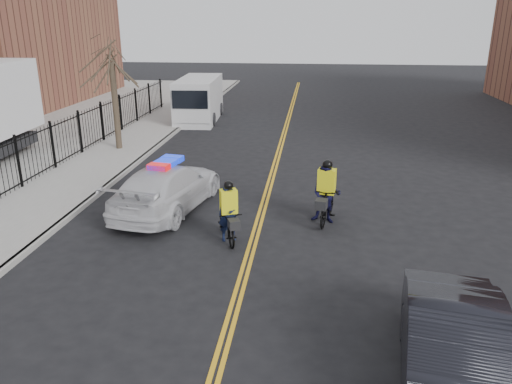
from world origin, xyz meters
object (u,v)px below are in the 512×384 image
at_px(police_cruiser, 167,187).
at_px(cyclist_far, 326,198).
at_px(cyclist_near, 229,220).
at_px(cargo_van, 199,100).
at_px(dark_sedan, 455,356).

xyz_separation_m(police_cruiser, cyclist_far, (5.14, -0.48, 0.02)).
height_order(police_cruiser, cyclist_near, cyclist_near).
relative_size(police_cruiser, cargo_van, 0.89).
xyz_separation_m(police_cruiser, cyclist_near, (2.41, -2.15, -0.16)).
xyz_separation_m(police_cruiser, dark_sedan, (7.12, -7.88, -0.00)).
distance_m(police_cruiser, cyclist_near, 3.23).
height_order(cyclist_near, cyclist_far, cyclist_far).
distance_m(police_cruiser, cyclist_far, 5.17).
bearing_deg(police_cruiser, cyclist_near, 147.74).
height_order(police_cruiser, dark_sedan, police_cruiser).
height_order(police_cruiser, cyclist_far, cyclist_far).
xyz_separation_m(cargo_van, cyclist_far, (7.53, -15.62, -0.46)).
bearing_deg(police_cruiser, cyclist_far, -175.86).
relative_size(cyclist_near, cyclist_far, 0.93).
height_order(police_cruiser, cargo_van, cargo_van).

